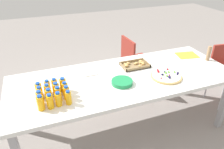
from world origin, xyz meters
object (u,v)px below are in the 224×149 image
(party_table, at_px, (124,81))
(juice_bottle_3, at_px, (68,98))
(chair_far_right, at_px, (134,59))
(juice_bottle_6, at_px, (58,94))
(juice_bottle_13, at_px, (48,87))
(juice_bottle_15, at_px, (63,85))
(juice_bottle_2, at_px, (58,99))
(napkin_stack, at_px, (90,72))
(plate_stack, at_px, (122,82))
(juice_bottle_11, at_px, (65,89))
(paper_folder, at_px, (187,55))
(juice_bottle_9, at_px, (48,92))
(fruit_pizza, at_px, (166,76))
(juice_bottle_8, at_px, (40,93))
(juice_bottle_0, at_px, (41,103))
(juice_bottle_4, at_px, (40,98))
(juice_bottle_5, at_px, (49,96))
(juice_bottle_7, at_px, (67,93))
(snack_tray, at_px, (135,65))
(juice_bottle_1, at_px, (50,102))
(cardboard_tube, at_px, (209,53))
(juice_bottle_10, at_px, (56,90))
(juice_bottle_12, at_px, (39,89))
(juice_bottle_14, at_px, (55,86))

(party_table, relative_size, juice_bottle_3, 17.83)
(chair_far_right, bearing_deg, juice_bottle_6, -55.04)
(juice_bottle_13, relative_size, juice_bottle_15, 1.03)
(juice_bottle_2, relative_size, juice_bottle_3, 1.01)
(napkin_stack, bearing_deg, plate_stack, -53.75)
(juice_bottle_11, bearing_deg, paper_folder, 11.31)
(party_table, bearing_deg, juice_bottle_9, -172.62)
(juice_bottle_11, distance_m, fruit_pizza, 1.06)
(juice_bottle_6, relative_size, juice_bottle_8, 1.09)
(juice_bottle_0, distance_m, juice_bottle_13, 0.24)
(party_table, distance_m, juice_bottle_4, 0.91)
(juice_bottle_3, height_order, juice_bottle_9, juice_bottle_9)
(napkin_stack, bearing_deg, juice_bottle_6, -134.84)
(chair_far_right, height_order, juice_bottle_15, juice_bottle_15)
(juice_bottle_5, bearing_deg, plate_stack, 5.21)
(napkin_stack, height_order, paper_folder, napkin_stack)
(juice_bottle_7, relative_size, fruit_pizza, 0.42)
(juice_bottle_0, bearing_deg, juice_bottle_15, 45.02)
(juice_bottle_5, distance_m, juice_bottle_7, 0.15)
(juice_bottle_0, distance_m, snack_tray, 1.18)
(juice_bottle_0, distance_m, juice_bottle_1, 0.08)
(juice_bottle_2, xyz_separation_m, cardboard_tube, (1.85, 0.26, 0.03))
(chair_far_right, distance_m, plate_stack, 1.16)
(juice_bottle_7, bearing_deg, party_table, 15.68)
(juice_bottle_5, relative_size, juice_bottle_10, 1.04)
(juice_bottle_13, bearing_deg, juice_bottle_8, -137.40)
(chair_far_right, bearing_deg, juice_bottle_10, -57.56)
(juice_bottle_7, height_order, juice_bottle_8, same)
(juice_bottle_10, relative_size, juice_bottle_12, 1.07)
(fruit_pizza, relative_size, plate_stack, 1.52)
(juice_bottle_0, height_order, juice_bottle_11, juice_bottle_0)
(chair_far_right, height_order, juice_bottle_4, juice_bottle_4)
(juice_bottle_5, distance_m, juice_bottle_13, 0.15)
(juice_bottle_12, height_order, snack_tray, juice_bottle_12)
(juice_bottle_0, distance_m, napkin_stack, 0.73)
(fruit_pizza, bearing_deg, juice_bottle_14, 173.57)
(juice_bottle_7, bearing_deg, juice_bottle_4, 179.93)
(juice_bottle_8, xyz_separation_m, juice_bottle_15, (0.22, 0.07, 0.00))
(juice_bottle_1, bearing_deg, juice_bottle_5, 89.53)
(juice_bottle_12, bearing_deg, juice_bottle_1, -71.98)
(juice_bottle_2, relative_size, fruit_pizza, 0.42)
(juice_bottle_7, height_order, juice_bottle_11, same)
(juice_bottle_5, distance_m, juice_bottle_14, 0.17)
(paper_folder, bearing_deg, juice_bottle_7, -166.28)
(juice_bottle_0, height_order, snack_tray, juice_bottle_0)
(juice_bottle_2, relative_size, juice_bottle_9, 0.95)
(juice_bottle_4, bearing_deg, juice_bottle_0, -88.96)
(snack_tray, bearing_deg, chair_far_right, 63.74)
(juice_bottle_9, height_order, cardboard_tube, cardboard_tube)
(plate_stack, bearing_deg, juice_bottle_4, -175.77)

